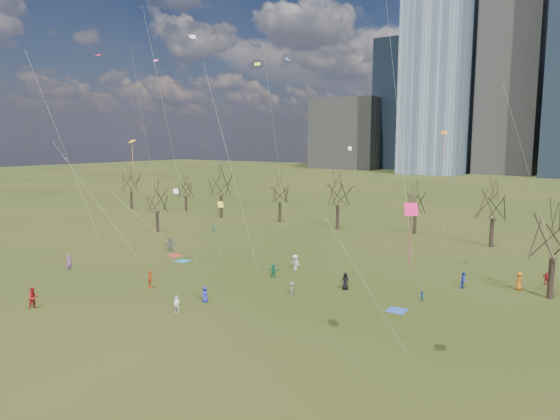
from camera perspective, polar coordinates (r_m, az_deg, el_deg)
The scene contains 22 objects.
ground at distance 46.65m, azimuth -8.23°, elevation -10.27°, with size 500.00×500.00×0.00m, color black.
downtown_skyline at distance 247.03m, azimuth 26.31°, elevation 12.83°, with size 212.50×78.00×118.00m.
bare_tree_row at distance 76.74m, azimuth 10.32°, elevation 1.53°, with size 113.04×29.80×9.50m.
blanket_teal at distance 62.00m, azimuth -11.05°, elevation -5.74°, with size 1.60×1.50×0.03m, color #187393.
blanket_navy at distance 44.90m, azimuth 13.21°, elevation -11.12°, with size 1.60×1.50×0.03m, color #2548AD.
blanket_crimson at distance 65.06m, azimuth -11.91°, elevation -5.11°, with size 1.60×1.50×0.03m, color red.
person_0 at distance 46.18m, azimuth -8.58°, elevation -9.53°, with size 0.71×0.46×1.45m, color #2A2FB7.
person_1 at distance 43.95m, azimuth -11.73°, elevation -10.51°, with size 0.53×0.35×1.46m, color white.
person_2 at distance 48.99m, azimuth -26.36°, elevation -8.98°, with size 0.93×0.72×1.91m, color red.
person_3 at distance 47.80m, azimuth 1.34°, elevation -8.96°, with size 0.80×0.46×1.24m, color slate.
person_4 at distance 51.45m, azimuth -14.62°, elevation -7.69°, with size 1.04×0.43×1.77m, color #E25319.
person_5 at distance 53.54m, azimuth -0.75°, elevation -6.95°, with size 1.41×0.45×1.52m, color #1C8057.
person_6 at distance 49.76m, azimuth 7.47°, elevation -8.07°, with size 0.83×0.54×1.70m, color black.
person_7 at distance 61.08m, azimuth -22.98°, elevation -5.57°, with size 0.67×0.44×1.83m, color #9B52A4.
person_8 at distance 47.94m, azimuth 15.87°, elevation -9.41°, with size 0.45×0.35×0.94m, color #225294.
person_9 at distance 56.70m, azimuth 1.73°, elevation -5.99°, with size 1.12×0.64×1.73m, color silver.
person_10 at distance 57.59m, azimuth 28.14°, elevation -6.91°, with size 0.81×0.34×1.38m, color maroon.
person_11 at distance 67.27m, azimuth -12.40°, elevation -3.90°, with size 1.73×0.55×1.86m, color slate.
person_12 at distance 54.54m, azimuth 25.67°, elevation -7.33°, with size 0.87×0.57×1.78m, color orange.
person_13 at distance 79.00m, azimuth -7.60°, elevation -2.20°, with size 0.51×0.34×1.40m, color #1B7C5A.
person_14 at distance 53.00m, azimuth 20.28°, elevation -7.53°, with size 0.81×0.63×1.66m, color #263FA5.
kites_airborne at distance 51.10m, azimuth 3.62°, elevation 6.75°, with size 48.47×48.46×32.46m.
Camera 1 is at (29.51, -33.08, 14.52)m, focal length 32.00 mm.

